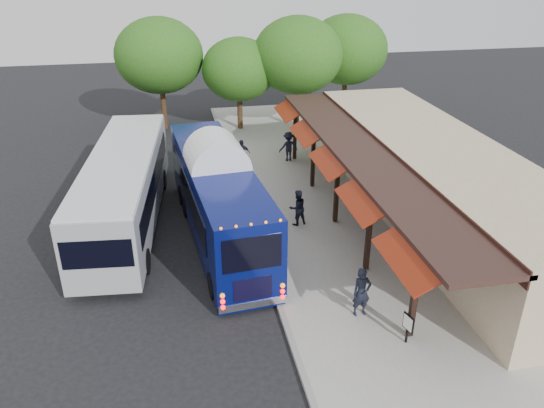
{
  "coord_description": "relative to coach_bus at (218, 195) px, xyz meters",
  "views": [
    {
      "loc": [
        -3.12,
        -16.33,
        11.4
      ],
      "look_at": [
        0.69,
        3.06,
        1.8
      ],
      "focal_mm": 35.0,
      "sensor_mm": 36.0,
      "label": 1
    }
  ],
  "objects": [
    {
      "name": "ped_a",
      "position": [
        4.08,
        -6.56,
        -0.95
      ],
      "size": [
        0.68,
        0.47,
        1.77
      ],
      "primitive_type": "imported",
      "rotation": [
        0.0,
        0.0,
        0.08
      ],
      "color": "black",
      "rests_on": "sidewalk"
    },
    {
      "name": "tree_far",
      "position": [
        -2.12,
        16.1,
        2.98
      ],
      "size": [
        5.82,
        5.82,
        7.45
      ],
      "color": "#382314",
      "rests_on": "ground"
    },
    {
      "name": "ped_d",
      "position": [
        4.85,
        7.99,
        -0.97
      ],
      "size": [
        1.19,
        0.79,
        1.73
      ],
      "primitive_type": "imported",
      "rotation": [
        0.0,
        0.0,
        3.28
      ],
      "color": "black",
      "rests_on": "sidewalk"
    },
    {
      "name": "coach_bus",
      "position": [
        0.0,
        0.0,
        0.0
      ],
      "size": [
        3.5,
        11.69,
        3.69
      ],
      "rotation": [
        0.0,
        0.0,
        0.09
      ],
      "color": "#071058",
      "rests_on": "ground"
    },
    {
      "name": "tree_right",
      "position": [
        10.88,
        16.27,
        2.9
      ],
      "size": [
        5.72,
        5.72,
        7.32
      ],
      "color": "#382314",
      "rests_on": "ground"
    },
    {
      "name": "station_shelter",
      "position": [
        9.83,
        0.02,
        -0.13
      ],
      "size": [
        8.15,
        20.0,
        3.6
      ],
      "color": "tan",
      "rests_on": "ground"
    },
    {
      "name": "city_bus",
      "position": [
        -3.96,
        2.05,
        -0.15
      ],
      "size": [
        3.81,
        12.55,
        3.32
      ],
      "rotation": [
        0.0,
        0.0,
        -0.09
      ],
      "color": "#989CA1",
      "rests_on": "ground"
    },
    {
      "name": "ground",
      "position": [
        1.45,
        -3.98,
        -1.98
      ],
      "size": [
        90.0,
        90.0,
        0.0
      ],
      "primitive_type": "plane",
      "color": "black",
      "rests_on": "ground"
    },
    {
      "name": "ped_c",
      "position": [
        2.05,
        7.39,
        -1.01
      ],
      "size": [
        1.03,
        0.64,
        1.63
      ],
      "primitive_type": "imported",
      "rotation": [
        0.0,
        0.0,
        3.41
      ],
      "color": "black",
      "rests_on": "sidewalk"
    },
    {
      "name": "tree_mid",
      "position": [
        6.8,
        14.1,
        3.05
      ],
      "size": [
        5.89,
        5.89,
        7.54
      ],
      "color": "#382314",
      "rests_on": "ground"
    },
    {
      "name": "ped_b",
      "position": [
        3.5,
        0.17,
        -1.0
      ],
      "size": [
        0.95,
        0.82,
        1.66
      ],
      "primitive_type": "imported",
      "rotation": [
        0.0,
        0.0,
        3.41
      ],
      "color": "black",
      "rests_on": "sidewalk"
    },
    {
      "name": "sign_board",
      "position": [
        5.01,
        -8.21,
        -1.12
      ],
      "size": [
        0.16,
        0.47,
        1.05
      ],
      "rotation": [
        0.0,
        0.0,
        0.25
      ],
      "color": "black",
      "rests_on": "sidewalk"
    },
    {
      "name": "tree_left",
      "position": [
        2.96,
        14.67,
        2.17
      ],
      "size": [
        4.86,
        4.86,
        6.23
      ],
      "color": "#382314",
      "rests_on": "ground"
    },
    {
      "name": "curb",
      "position": [
        1.5,
        0.02,
        -1.91
      ],
      "size": [
        0.2,
        40.0,
        0.16
      ],
      "primitive_type": "cube",
      "color": "gray",
      "rests_on": "ground"
    },
    {
      "name": "sidewalk",
      "position": [
        6.45,
        0.02,
        -1.91
      ],
      "size": [
        10.0,
        40.0,
        0.15
      ],
      "primitive_type": "cube",
      "color": "#9E9B93",
      "rests_on": "ground"
    }
  ]
}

